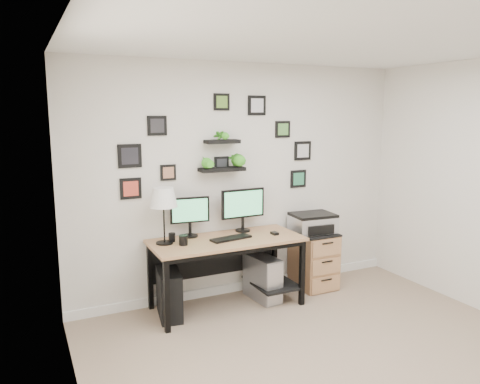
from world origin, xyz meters
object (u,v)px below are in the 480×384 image
monitor_right (243,206)px  monitor_left (190,214)px  table_lamp (163,199)px  file_cabinet (314,259)px  desk (228,249)px  printer (313,223)px  pc_tower_grey (263,278)px  mug (183,240)px  pc_tower_black (169,294)px

monitor_right → monitor_left: bearing=177.3°
table_lamp → file_cabinet: (1.81, -0.01, -0.88)m
desk → printer: printer is taller
table_lamp → pc_tower_grey: 1.45m
monitor_right → pc_tower_grey: bearing=-52.1°
file_cabinet → printer: printer is taller
monitor_left → file_cabinet: bearing=-5.7°
pc_tower_grey → file_cabinet: 0.74m
table_lamp → monitor_right: bearing=6.4°
mug → file_cabinet: 1.72m
pc_tower_black → printer: bearing=11.8°
desk → monitor_left: (-0.35, 0.21, 0.38)m
pc_tower_black → printer: 1.86m
mug → file_cabinet: size_ratio=0.15×
monitor_right → table_lamp: 0.95m
monitor_left → table_lamp: 0.41m
file_cabinet → table_lamp: bearing=179.5°
table_lamp → file_cabinet: 2.01m
printer → monitor_right: bearing=172.9°
file_cabinet → printer: 0.45m
desk → mug: 0.55m
file_cabinet → pc_tower_grey: bearing=-174.2°
monitor_left → monitor_right: 0.61m
pc_tower_black → file_cabinet: bearing=11.4°
pc_tower_black → file_cabinet: (1.80, 0.06, 0.10)m
desk → monitor_right: (0.26, 0.18, 0.41)m
monitor_left → file_cabinet: size_ratio=0.64×
table_lamp → pc_tower_black: bearing=-81.7°
table_lamp → monitor_left: bearing=22.5°
monitor_left → table_lamp: table_lamp is taller
desk → pc_tower_black: bearing=-179.8°
file_cabinet → printer: size_ratio=1.32×
monitor_left → printer: size_ratio=0.84×
printer → monitor_left: bearing=174.7°
printer → pc_tower_black: bearing=-177.7°
monitor_left → pc_tower_grey: size_ratio=0.84×
table_lamp → file_cabinet: bearing=-0.5°
mug → printer: bearing=4.4°
pc_tower_black → pc_tower_grey: (1.07, -0.01, 0.00)m
file_cabinet → pc_tower_black: bearing=-178.1°
monitor_right → file_cabinet: bearing=-7.7°
mug → pc_tower_grey: size_ratio=0.20×
pc_tower_grey → monitor_right: bearing=127.9°
desk → mug: mug is taller
file_cabinet → mug: bearing=-176.0°
monitor_right → printer: bearing=-7.1°
file_cabinet → monitor_left: bearing=174.3°
desk → pc_tower_grey: size_ratio=3.11×
mug → desk: bearing=6.2°
monitor_left → monitor_right: size_ratio=0.83×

